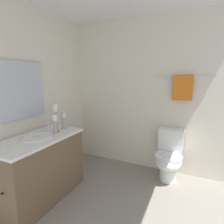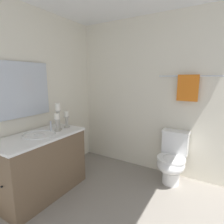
{
  "view_description": "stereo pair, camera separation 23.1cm",
  "coord_description": "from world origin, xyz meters",
  "px_view_note": "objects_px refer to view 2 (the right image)",
  "views": [
    {
      "loc": [
        0.72,
        -1.67,
        1.51
      ],
      "look_at": [
        -0.24,
        0.39,
        1.08
      ],
      "focal_mm": 28.91,
      "sensor_mm": 36.0,
      "label": 1
    },
    {
      "loc": [
        0.92,
        -1.56,
        1.51
      ],
      "look_at": [
        -0.24,
        0.39,
        1.08
      ],
      "focal_mm": 28.91,
      "sensor_mm": 36.0,
      "label": 2
    }
  ],
  "objects_px": {
    "toilet": "(172,159)",
    "towel_bar": "(189,76)",
    "candle_holder_mid": "(57,122)",
    "candle_holder_short": "(58,116)",
    "towel_near_vanity": "(188,88)",
    "candle_holder_tall": "(67,119)",
    "vanity_cabinet": "(42,164)",
    "mirror": "(22,90)",
    "sink_basin": "(40,138)"
  },
  "relations": [
    {
      "from": "mirror",
      "to": "candle_holder_tall",
      "type": "distance_m",
      "value": 0.7
    },
    {
      "from": "towel_bar",
      "to": "towel_near_vanity",
      "type": "relative_size",
      "value": 2.26
    },
    {
      "from": "vanity_cabinet",
      "to": "towel_near_vanity",
      "type": "relative_size",
      "value": 3.05
    },
    {
      "from": "candle_holder_tall",
      "to": "towel_near_vanity",
      "type": "relative_size",
      "value": 0.62
    },
    {
      "from": "toilet",
      "to": "vanity_cabinet",
      "type": "bearing_deg",
      "value": -141.68
    },
    {
      "from": "vanity_cabinet",
      "to": "mirror",
      "type": "height_order",
      "value": "mirror"
    },
    {
      "from": "candle_holder_tall",
      "to": "candle_holder_mid",
      "type": "height_order",
      "value": "candle_holder_mid"
    },
    {
      "from": "sink_basin",
      "to": "candle_holder_short",
      "type": "height_order",
      "value": "candle_holder_short"
    },
    {
      "from": "toilet",
      "to": "candle_holder_mid",
      "type": "bearing_deg",
      "value": -146.57
    },
    {
      "from": "toilet",
      "to": "towel_near_vanity",
      "type": "height_order",
      "value": "towel_near_vanity"
    },
    {
      "from": "candle_holder_tall",
      "to": "towel_bar",
      "type": "distance_m",
      "value": 1.83
    },
    {
      "from": "candle_holder_short",
      "to": "toilet",
      "type": "height_order",
      "value": "candle_holder_short"
    },
    {
      "from": "mirror",
      "to": "candle_holder_short",
      "type": "height_order",
      "value": "mirror"
    },
    {
      "from": "sink_basin",
      "to": "candle_holder_tall",
      "type": "bearing_deg",
      "value": 84.73
    },
    {
      "from": "mirror",
      "to": "candle_holder_mid",
      "type": "distance_m",
      "value": 0.6
    },
    {
      "from": "candle_holder_short",
      "to": "candle_holder_mid",
      "type": "height_order",
      "value": "candle_holder_short"
    },
    {
      "from": "sink_basin",
      "to": "towel_bar",
      "type": "distance_m",
      "value": 2.17
    },
    {
      "from": "towel_near_vanity",
      "to": "towel_bar",
      "type": "bearing_deg",
      "value": 90.0
    },
    {
      "from": "candle_holder_short",
      "to": "toilet",
      "type": "distance_m",
      "value": 1.73
    },
    {
      "from": "vanity_cabinet",
      "to": "candle_holder_mid",
      "type": "distance_m",
      "value": 0.58
    },
    {
      "from": "sink_basin",
      "to": "candle_holder_mid",
      "type": "xyz_separation_m",
      "value": [
        0.08,
        0.23,
        0.17
      ]
    },
    {
      "from": "vanity_cabinet",
      "to": "toilet",
      "type": "distance_m",
      "value": 1.8
    },
    {
      "from": "towel_bar",
      "to": "towel_near_vanity",
      "type": "height_order",
      "value": "towel_near_vanity"
    },
    {
      "from": "mirror",
      "to": "candle_holder_short",
      "type": "xyz_separation_m",
      "value": [
        0.32,
        0.29,
        -0.36
      ]
    },
    {
      "from": "mirror",
      "to": "towel_bar",
      "type": "relative_size",
      "value": 0.96
    },
    {
      "from": "candle_holder_mid",
      "to": "toilet",
      "type": "bearing_deg",
      "value": 33.43
    },
    {
      "from": "mirror",
      "to": "candle_holder_mid",
      "type": "relative_size",
      "value": 3.29
    },
    {
      "from": "mirror",
      "to": "toilet",
      "type": "xyz_separation_m",
      "value": [
        1.69,
        1.12,
        -1.0
      ]
    },
    {
      "from": "candle_holder_mid",
      "to": "towel_near_vanity",
      "type": "distance_m",
      "value": 1.86
    },
    {
      "from": "candle_holder_mid",
      "to": "towel_bar",
      "type": "xyz_separation_m",
      "value": [
        1.44,
        1.1,
        0.61
      ]
    },
    {
      "from": "sink_basin",
      "to": "towel_near_vanity",
      "type": "height_order",
      "value": "towel_near_vanity"
    },
    {
      "from": "candle_holder_short",
      "to": "towel_near_vanity",
      "type": "xyz_separation_m",
      "value": [
        1.48,
        1.03,
        0.37
      ]
    },
    {
      "from": "vanity_cabinet",
      "to": "towel_bar",
      "type": "distance_m",
      "value": 2.32
    },
    {
      "from": "toilet",
      "to": "towel_bar",
      "type": "distance_m",
      "value": 1.2
    },
    {
      "from": "candle_holder_mid",
      "to": "towel_bar",
      "type": "height_order",
      "value": "towel_bar"
    },
    {
      "from": "vanity_cabinet",
      "to": "sink_basin",
      "type": "relative_size",
      "value": 2.8
    },
    {
      "from": "mirror",
      "to": "towel_near_vanity",
      "type": "relative_size",
      "value": 2.17
    },
    {
      "from": "sink_basin",
      "to": "towel_near_vanity",
      "type": "bearing_deg",
      "value": 40.99
    },
    {
      "from": "sink_basin",
      "to": "candle_holder_short",
      "type": "bearing_deg",
      "value": 82.95
    },
    {
      "from": "mirror",
      "to": "candle_holder_mid",
      "type": "xyz_separation_m",
      "value": [
        0.36,
        0.23,
        -0.43
      ]
    },
    {
      "from": "toilet",
      "to": "towel_bar",
      "type": "relative_size",
      "value": 0.9
    },
    {
      "from": "mirror",
      "to": "candle_holder_tall",
      "type": "height_order",
      "value": "mirror"
    },
    {
      "from": "candle_holder_tall",
      "to": "vanity_cabinet",
      "type": "bearing_deg",
      "value": -95.26
    },
    {
      "from": "towel_bar",
      "to": "candle_holder_short",
      "type": "bearing_deg",
      "value": -144.85
    },
    {
      "from": "candle_holder_short",
      "to": "towel_near_vanity",
      "type": "distance_m",
      "value": 1.84
    },
    {
      "from": "towel_bar",
      "to": "mirror",
      "type": "bearing_deg",
      "value": -143.34
    },
    {
      "from": "candle_holder_tall",
      "to": "towel_bar",
      "type": "relative_size",
      "value": 0.27
    },
    {
      "from": "toilet",
      "to": "towel_near_vanity",
      "type": "bearing_deg",
      "value": 62.52
    },
    {
      "from": "candle_holder_short",
      "to": "towel_bar",
      "type": "height_order",
      "value": "towel_bar"
    },
    {
      "from": "sink_basin",
      "to": "towel_near_vanity",
      "type": "xyz_separation_m",
      "value": [
        1.52,
        1.32,
        0.61
      ]
    }
  ]
}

